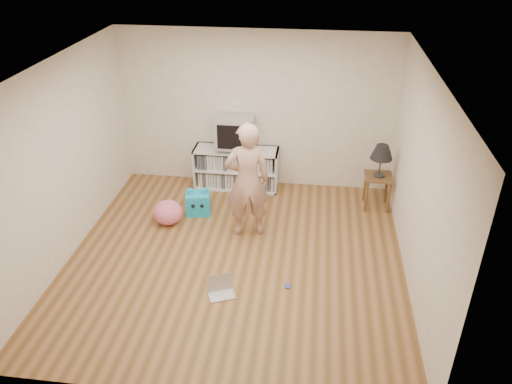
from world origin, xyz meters
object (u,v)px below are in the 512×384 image
object	(u,v)px
table_lamp	(382,153)
person	(247,181)
media_unit	(236,168)
dvd_deck	(236,147)
plush_blue	(198,203)
laptop	(221,289)
crt_tv	(235,131)
plush_pink	(168,212)
side_table	(378,183)

from	to	relation	value
table_lamp	person	bearing A→B (deg)	-152.49
media_unit	dvd_deck	distance (m)	0.39
plush_blue	table_lamp	bearing A→B (deg)	0.89
dvd_deck	laptop	bearing A→B (deg)	-84.85
crt_tv	laptop	world-z (taller)	crt_tv
person	plush_pink	distance (m)	1.40
dvd_deck	plush_blue	size ratio (longest dim) A/B	1.06
media_unit	side_table	xyz separation A→B (m)	(2.30, -0.39, 0.07)
media_unit	side_table	size ratio (longest dim) A/B	2.55
dvd_deck	plush_blue	xyz separation A→B (m)	(-0.45, -0.93, -0.56)
crt_tv	plush_blue	bearing A→B (deg)	-116.05
crt_tv	side_table	xyz separation A→B (m)	(2.30, -0.37, -0.60)
side_table	laptop	distance (m)	3.15
dvd_deck	plush_pink	world-z (taller)	dvd_deck
table_lamp	dvd_deck	bearing A→B (deg)	170.87
dvd_deck	plush_pink	size ratio (longest dim) A/B	1.04
media_unit	crt_tv	size ratio (longest dim) A/B	2.33
crt_tv	plush_pink	distance (m)	1.73
media_unit	dvd_deck	bearing A→B (deg)	-90.00
media_unit	plush_pink	world-z (taller)	media_unit
crt_tv	media_unit	bearing A→B (deg)	90.00
laptop	plush_pink	size ratio (longest dim) A/B	0.92
crt_tv	laptop	xyz separation A→B (m)	(0.25, -2.73, -0.96)
table_lamp	plush_blue	world-z (taller)	table_lamp
side_table	laptop	bearing A→B (deg)	-131.03
media_unit	plush_blue	distance (m)	1.06
laptop	plush_pink	xyz separation A→B (m)	(-1.08, 1.47, 0.12)
crt_tv	laptop	size ratio (longest dim) A/B	1.51
crt_tv	laptop	bearing A→B (deg)	-84.84
dvd_deck	person	distance (m)	1.43
media_unit	crt_tv	world-z (taller)	crt_tv
side_table	plush_pink	distance (m)	3.27
media_unit	plush_blue	bearing A→B (deg)	-115.59
dvd_deck	laptop	distance (m)	2.83
media_unit	dvd_deck	size ratio (longest dim) A/B	3.11
dvd_deck	laptop	world-z (taller)	dvd_deck
side_table	plush_blue	xyz separation A→B (m)	(-2.76, -0.56, -0.24)
table_lamp	plush_pink	distance (m)	3.35
person	laptop	size ratio (longest dim) A/B	4.34
media_unit	table_lamp	size ratio (longest dim) A/B	2.72
media_unit	laptop	bearing A→B (deg)	-84.88
media_unit	dvd_deck	world-z (taller)	dvd_deck
media_unit	crt_tv	bearing A→B (deg)	-90.00
media_unit	laptop	size ratio (longest dim) A/B	3.53
side_table	crt_tv	bearing A→B (deg)	170.95
dvd_deck	plush_blue	distance (m)	1.17
laptop	plush_blue	xyz separation A→B (m)	(-0.70, 1.80, 0.12)
dvd_deck	plush_pink	xyz separation A→B (m)	(-0.83, -1.26, -0.55)
plush_pink	side_table	bearing A→B (deg)	15.89
crt_tv	plush_pink	xyz separation A→B (m)	(-0.83, -1.26, -0.84)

